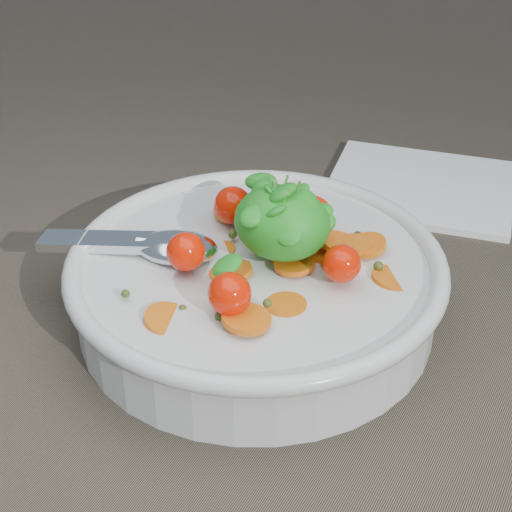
% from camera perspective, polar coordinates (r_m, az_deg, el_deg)
% --- Properties ---
extents(ground, '(6.00, 6.00, 0.00)m').
position_cam_1_polar(ground, '(0.58, 1.94, -3.76)').
color(ground, brown).
rests_on(ground, ground).
extents(bowl, '(0.28, 0.26, 0.12)m').
position_cam_1_polar(bowl, '(0.55, 0.04, -1.93)').
color(bowl, silver).
rests_on(bowl, ground).
extents(napkin, '(0.19, 0.17, 0.01)m').
position_cam_1_polar(napkin, '(0.74, 11.87, 4.96)').
color(napkin, white).
rests_on(napkin, ground).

